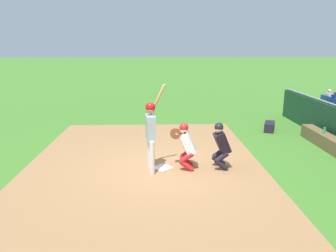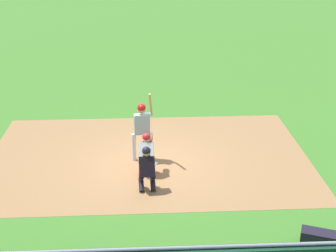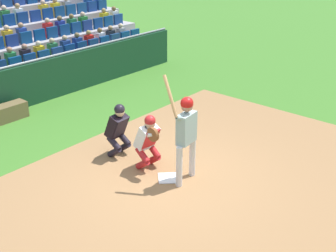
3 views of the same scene
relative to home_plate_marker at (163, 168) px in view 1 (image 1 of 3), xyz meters
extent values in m
plane|color=#417A28|center=(0.00, 0.00, -0.02)|extent=(160.00, 160.00, 0.00)
cube|color=#9F7147|center=(0.00, 0.50, -0.01)|extent=(10.00, 6.56, 0.01)
cube|color=white|center=(0.00, 0.00, 0.00)|extent=(0.62, 0.62, 0.02)
cylinder|color=silver|center=(-0.44, 0.27, 0.42)|extent=(0.15, 0.15, 0.88)
cylinder|color=silver|center=(0.08, 0.34, 0.42)|extent=(0.15, 0.15, 0.88)
cube|color=#90A3A2|center=(-0.18, 0.31, 1.18)|extent=(0.50, 0.28, 0.62)
sphere|color=#AE7157|center=(-0.18, 0.31, 1.64)|extent=(0.23, 0.23, 0.23)
sphere|color=#B61211|center=(-0.18, 0.31, 1.71)|extent=(0.26, 0.26, 0.26)
cylinder|color=#90A3A2|center=(-0.12, 0.29, 1.48)|extent=(0.50, 0.10, 0.14)
cylinder|color=#90A3A2|center=(0.06, 0.31, 1.48)|extent=(0.17, 0.13, 0.13)
cylinder|color=tan|center=(0.09, 0.12, 1.88)|extent=(0.13, 0.43, 0.78)
sphere|color=black|center=(0.12, 0.30, 1.50)|extent=(0.06, 0.06, 0.06)
cylinder|color=red|center=(-0.22, -0.63, 0.14)|extent=(0.17, 0.39, 0.34)
cylinder|color=red|center=(-0.22, -0.63, 0.36)|extent=(0.17, 0.39, 0.33)
cylinder|color=red|center=(0.10, -0.66, 0.14)|extent=(0.17, 0.39, 0.34)
cylinder|color=red|center=(0.10, -0.66, 0.36)|extent=(0.17, 0.39, 0.33)
cube|color=white|center=(-0.06, -0.68, 0.71)|extent=(0.46, 0.48, 0.60)
cube|color=red|center=(-0.05, -0.56, 0.71)|extent=(0.40, 0.27, 0.44)
sphere|color=#D9A884|center=(-0.05, -0.56, 1.07)|extent=(0.22, 0.22, 0.22)
cube|color=black|center=(-0.05, -0.56, 1.07)|extent=(0.21, 0.14, 0.20)
sphere|color=red|center=(-0.05, -0.56, 1.13)|extent=(0.24, 0.24, 0.24)
cylinder|color=brown|center=(0.09, -0.35, 0.93)|extent=(0.10, 0.31, 0.30)
cylinder|color=white|center=(0.10, -0.53, 0.86)|extent=(0.12, 0.39, 0.22)
cylinder|color=black|center=(-0.22, -1.56, 0.14)|extent=(0.17, 0.39, 0.34)
cylinder|color=black|center=(-0.22, -1.56, 0.36)|extent=(0.16, 0.39, 0.33)
cylinder|color=black|center=(0.10, -1.54, 0.14)|extent=(0.17, 0.39, 0.34)
cylinder|color=black|center=(0.10, -1.54, 0.36)|extent=(0.16, 0.39, 0.33)
cube|color=black|center=(-0.05, -1.59, 0.72)|extent=(0.45, 0.46, 0.60)
cube|color=black|center=(-0.06, -1.47, 0.72)|extent=(0.39, 0.25, 0.44)
sphere|color=tan|center=(-0.06, -1.48, 1.08)|extent=(0.22, 0.22, 0.22)
cube|color=black|center=(-0.06, -1.48, 1.08)|extent=(0.21, 0.13, 0.20)
sphere|color=black|center=(-0.06, -1.48, 1.14)|extent=(0.24, 0.24, 0.24)
cube|color=brown|center=(1.54, -5.32, 0.20)|extent=(3.14, 0.40, 0.44)
cylinder|color=green|center=(1.79, -5.30, 0.53)|extent=(0.07, 0.07, 0.22)
cube|color=black|center=(3.84, -4.20, 0.15)|extent=(0.89, 0.63, 0.34)
cube|color=navy|center=(5.84, -7.83, 0.69)|extent=(0.44, 0.10, 0.42)
cube|color=navy|center=(6.40, -7.83, 0.69)|extent=(0.44, 0.10, 0.42)
cube|color=navy|center=(6.40, -8.07, 0.74)|extent=(0.32, 0.22, 0.52)
sphere|color=brown|center=(6.40, -8.07, 1.10)|extent=(0.19, 0.19, 0.19)
cube|color=navy|center=(6.95, -7.83, 0.69)|extent=(0.44, 0.10, 0.42)
cube|color=white|center=(6.95, -8.07, 0.74)|extent=(0.32, 0.22, 0.52)
sphere|color=tan|center=(6.95, -8.07, 1.10)|extent=(0.19, 0.19, 0.19)
camera|label=1|loc=(-8.34, 0.10, 3.24)|focal=34.97mm
camera|label=2|loc=(-0.07, -13.27, 6.84)|focal=52.11mm
camera|label=3|loc=(6.28, 5.40, 4.90)|focal=48.81mm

